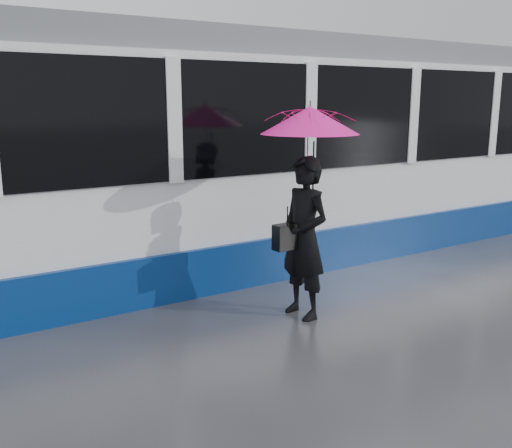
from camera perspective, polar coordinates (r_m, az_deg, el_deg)
ground at (r=5.95m, az=-6.56°, el=-12.00°), size 90.00×90.00×0.00m
rails at (r=8.12m, az=-14.46°, el=-5.50°), size 34.00×1.51×0.02m
tram at (r=8.14m, az=-8.52°, el=6.52°), size 26.00×2.56×3.35m
woman at (r=6.43m, az=4.82°, el=-1.42°), size 0.49×0.70×1.84m
umbrella at (r=6.29m, az=5.37°, el=8.39°), size 1.17×1.17×1.24m
handbag at (r=6.30m, az=3.13°, el=-1.25°), size 0.34×0.17×0.46m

